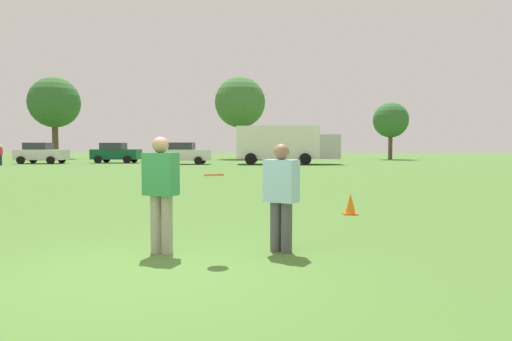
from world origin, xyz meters
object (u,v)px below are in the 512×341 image
object	(u,v)px
traffic_cone	(350,204)
parked_car_center	(116,153)
player_defender	(281,192)
box_truck	(285,143)
player_thrower	(161,188)
parked_car_mid_right	(184,153)
bystander_field_marshal	(1,154)
frisbee	(214,175)
parked_car_mid_left	(41,153)

from	to	relation	value
traffic_cone	parked_car_center	xyz separation A→B (m)	(-16.90, 29.38, 0.69)
player_defender	box_truck	world-z (taller)	box_truck
player_thrower	parked_car_mid_right	size ratio (longest dim) A/B	0.40
parked_car_center	bystander_field_marshal	bearing A→B (deg)	-142.95
player_thrower	parked_car_mid_right	bearing A→B (deg)	102.45
parked_car_center	bystander_field_marshal	world-z (taller)	parked_car_center
frisbee	parked_car_center	bearing A→B (deg)	113.34
frisbee	parked_car_mid_left	distance (m)	37.62
parked_car_center	bystander_field_marshal	distance (m)	9.07
parked_car_mid_left	parked_car_mid_right	bearing A→B (deg)	-1.79
frisbee	bystander_field_marshal	distance (m)	35.49
player_defender	bystander_field_marshal	bearing A→B (deg)	129.30
parked_car_center	box_truck	xyz separation A→B (m)	(15.34, -1.84, 0.83)
player_thrower	bystander_field_marshal	size ratio (longest dim) A/B	1.04
parked_car_mid_left	parked_car_center	world-z (taller)	same
parked_car_mid_left	traffic_cone	bearing A→B (deg)	-50.26
bystander_field_marshal	player_defender	bearing A→B (deg)	-50.70
parked_car_center	parked_car_mid_left	bearing A→B (deg)	-161.92
player_defender	traffic_cone	world-z (taller)	player_defender
parked_car_center	frisbee	bearing A→B (deg)	-66.66
player_defender	traffic_cone	bearing A→B (deg)	67.74
player_defender	box_truck	size ratio (longest dim) A/B	0.18
bystander_field_marshal	frisbee	bearing A→B (deg)	-52.29
frisbee	parked_car_center	distance (m)	36.53
box_truck	bystander_field_marshal	xyz separation A→B (m)	(-22.57, -3.62, -0.84)
parked_car_mid_left	box_truck	xyz separation A→B (m)	(21.26, 0.09, 0.83)
player_thrower	parked_car_mid_left	distance (m)	36.97
parked_car_center	parked_car_mid_right	bearing A→B (deg)	-18.85
player_defender	parked_car_mid_right	distance (m)	31.93
frisbee	parked_car_mid_left	world-z (taller)	parked_car_mid_left
parked_car_mid_right	bystander_field_marshal	bearing A→B (deg)	-167.46
player_defender	frisbee	xyz separation A→B (m)	(-0.91, -0.45, 0.27)
player_defender	parked_car_mid_left	xyz separation A→B (m)	(-21.31, 31.16, 0.04)
parked_car_mid_left	bystander_field_marshal	bearing A→B (deg)	-110.40
player_thrower	player_defender	bearing A→B (deg)	6.52
box_truck	player_thrower	bearing A→B (deg)	-93.04
traffic_cone	parked_car_mid_right	xyz separation A→B (m)	(-10.07, 27.05, 0.69)
player_thrower	box_truck	world-z (taller)	box_truck
traffic_cone	parked_car_center	size ratio (longest dim) A/B	0.11
parked_car_mid_left	box_truck	bearing A→B (deg)	0.24
box_truck	traffic_cone	bearing A→B (deg)	-86.75
traffic_cone	box_truck	distance (m)	27.63
traffic_cone	parked_car_mid_left	size ratio (longest dim) A/B	0.11
box_truck	frisbee	bearing A→B (deg)	-91.56
traffic_cone	box_truck	world-z (taller)	box_truck
box_truck	parked_car_mid_right	bearing A→B (deg)	-176.72
bystander_field_marshal	box_truck	bearing A→B (deg)	9.10
player_thrower	traffic_cone	bearing A→B (deg)	50.34
player_thrower	parked_car_center	world-z (taller)	parked_car_center
traffic_cone	player_defender	bearing A→B (deg)	-112.26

